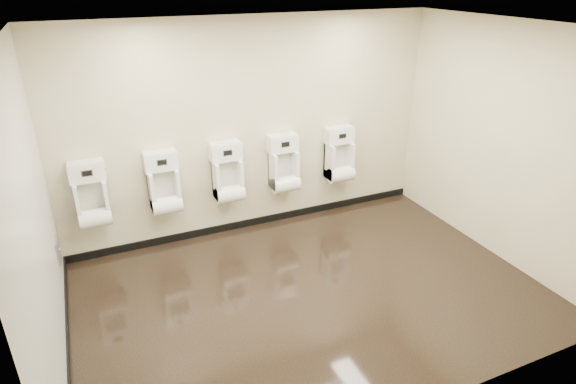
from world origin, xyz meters
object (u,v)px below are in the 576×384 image
(urinal_1, at_px, (164,187))
(urinal_4, at_px, (339,158))
(access_panel, at_px, (58,250))
(urinal_2, at_px, (228,177))
(urinal_0, at_px, (92,199))
(urinal_3, at_px, (284,167))

(urinal_1, xyz_separation_m, urinal_4, (2.45, 0.00, 0.00))
(access_panel, bearing_deg, urinal_2, 11.31)
(access_panel, height_order, urinal_0, urinal_0)
(urinal_0, height_order, urinal_4, same)
(access_panel, height_order, urinal_2, urinal_2)
(urinal_1, relative_size, urinal_3, 1.00)
(urinal_2, height_order, urinal_4, same)
(urinal_2, relative_size, urinal_4, 1.00)
(urinal_3, bearing_deg, urinal_0, 180.00)
(access_panel, distance_m, urinal_4, 3.75)
(access_panel, distance_m, urinal_0, 0.69)
(urinal_0, distance_m, urinal_4, 3.28)
(access_panel, xyz_separation_m, urinal_3, (2.86, 0.41, 0.35))
(urinal_1, bearing_deg, urinal_2, 0.00)
(urinal_0, distance_m, urinal_1, 0.83)
(urinal_0, distance_m, urinal_3, 2.43)
(urinal_1, relative_size, urinal_2, 1.00)
(access_panel, height_order, urinal_3, urinal_3)
(urinal_1, height_order, urinal_2, same)
(urinal_0, height_order, urinal_1, same)
(access_panel, bearing_deg, urinal_1, 18.18)
(access_panel, relative_size, urinal_4, 0.33)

